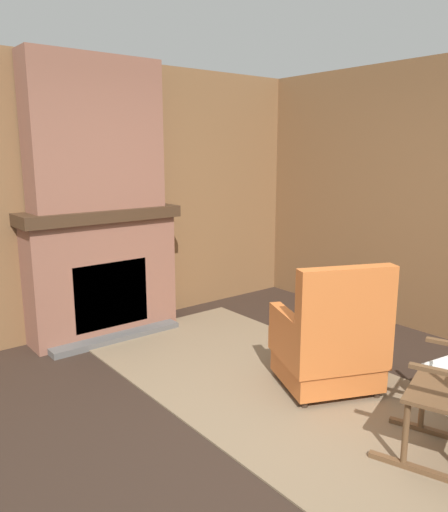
{
  "coord_description": "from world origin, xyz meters",
  "views": [
    {
      "loc": [
        2.1,
        -2.02,
        1.8
      ],
      "look_at": [
        -1.2,
        0.61,
        0.9
      ],
      "focal_mm": 35.0,
      "sensor_mm": 36.0,
      "label": 1
    }
  ],
  "objects_px": {
    "armchair": "(330,345)",
    "oil_lamp_vase": "(77,199)",
    "firewood_stack": "(327,319)",
    "decorative_plate_on_mantel": "(97,194)",
    "storage_case": "(134,199)"
  },
  "relations": [
    {
      "from": "oil_lamp_vase",
      "to": "decorative_plate_on_mantel",
      "type": "height_order",
      "value": "oil_lamp_vase"
    },
    {
      "from": "firewood_stack",
      "to": "decorative_plate_on_mantel",
      "type": "xyz_separation_m",
      "value": [
        -1.32,
        -1.86,
        1.3
      ]
    },
    {
      "from": "armchair",
      "to": "firewood_stack",
      "type": "xyz_separation_m",
      "value": [
        -0.92,
        1.07,
        -0.28
      ]
    },
    {
      "from": "armchair",
      "to": "decorative_plate_on_mantel",
      "type": "bearing_deg",
      "value": 43.28
    },
    {
      "from": "firewood_stack",
      "to": "decorative_plate_on_mantel",
      "type": "bearing_deg",
      "value": -125.4
    },
    {
      "from": "armchair",
      "to": "firewood_stack",
      "type": "distance_m",
      "value": 1.44
    },
    {
      "from": "armchair",
      "to": "oil_lamp_vase",
      "type": "distance_m",
      "value": 2.63
    },
    {
      "from": "armchair",
      "to": "storage_case",
      "type": "xyz_separation_m",
      "value": [
        -2.22,
        -0.4,
        0.95
      ]
    },
    {
      "from": "armchair",
      "to": "decorative_plate_on_mantel",
      "type": "distance_m",
      "value": 2.58
    },
    {
      "from": "firewood_stack",
      "to": "storage_case",
      "type": "xyz_separation_m",
      "value": [
        -1.3,
        -1.47,
        1.23
      ]
    },
    {
      "from": "decorative_plate_on_mantel",
      "to": "storage_case",
      "type": "bearing_deg",
      "value": 87.02
    },
    {
      "from": "storage_case",
      "to": "decorative_plate_on_mantel",
      "type": "xyz_separation_m",
      "value": [
        -0.02,
        -0.39,
        0.07
      ]
    },
    {
      "from": "firewood_stack",
      "to": "oil_lamp_vase",
      "type": "height_order",
      "value": "oil_lamp_vase"
    },
    {
      "from": "firewood_stack",
      "to": "storage_case",
      "type": "height_order",
      "value": "storage_case"
    },
    {
      "from": "oil_lamp_vase",
      "to": "firewood_stack",
      "type": "bearing_deg",
      "value": 57.85
    }
  ]
}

